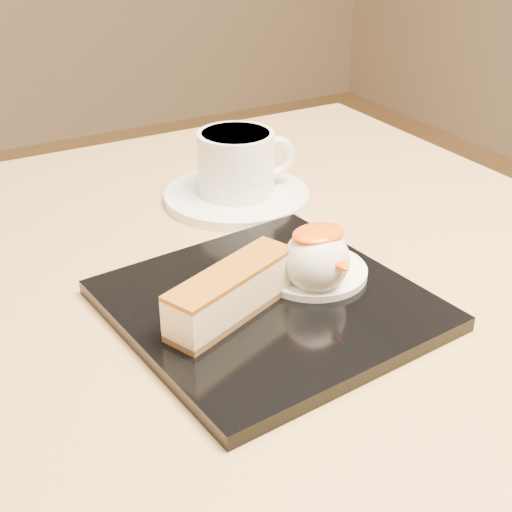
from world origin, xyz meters
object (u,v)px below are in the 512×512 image
ice_cream_scoop (317,260)px  saucer (236,196)px  dessert_plate (269,305)px  coffee_cup (238,161)px  table (223,445)px  cheesecake (231,293)px

ice_cream_scoop → saucer: ice_cream_scoop is taller
dessert_plate → ice_cream_scoop: 0.05m
ice_cream_scoop → coffee_cup: 0.21m
table → cheesecake: cheesecake is taller
table → cheesecake: size_ratio=6.73×
dessert_plate → saucer: (0.08, 0.20, -0.00)m
coffee_cup → dessert_plate: bearing=-105.3°
dessert_plate → coffee_cup: 0.22m
dessert_plate → ice_cream_scoop: ice_cream_scoop is taller
table → dessert_plate: bearing=-51.4°
table → cheesecake: (-0.01, -0.04, 0.19)m
table → saucer: bearing=57.7°
ice_cream_scoop → saucer: bearing=79.5°
cheesecake → dessert_plate: bearing=-14.1°
cheesecake → ice_cream_scoop: size_ratio=2.30×
ice_cream_scoop → saucer: size_ratio=0.34×
cheesecake → ice_cream_scoop: (0.07, -0.00, 0.01)m
ice_cream_scoop → dessert_plate: bearing=172.9°
coffee_cup → ice_cream_scoop: bearing=-94.5°
table → ice_cream_scoop: bearing=-29.9°
dessert_plate → coffee_cup: bearing=68.1°
table → ice_cream_scoop: (0.07, -0.04, 0.19)m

